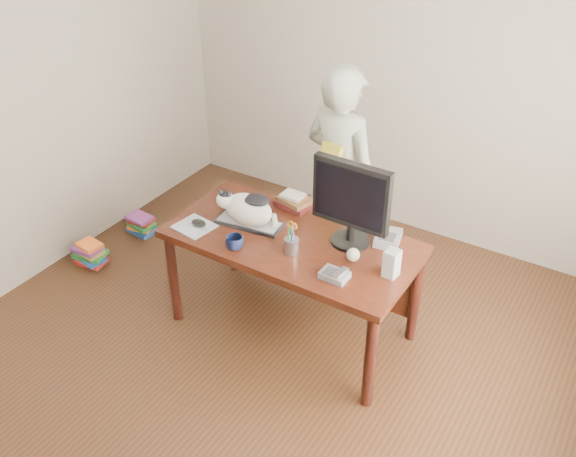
# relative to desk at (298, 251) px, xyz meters

# --- Properties ---
(room) EXTENTS (4.50, 4.50, 4.50)m
(room) POSITION_rel_desk_xyz_m (0.00, -0.68, 0.75)
(room) COLOR black
(room) RESTS_ON ground
(desk) EXTENTS (1.60, 0.80, 0.75)m
(desk) POSITION_rel_desk_xyz_m (0.00, 0.00, 0.00)
(desk) COLOR black
(desk) RESTS_ON ground
(keyboard) EXTENTS (0.46, 0.22, 0.03)m
(keyboard) POSITION_rel_desk_xyz_m (-0.32, -0.09, 0.16)
(keyboard) COLOR black
(keyboard) RESTS_ON desk
(cat) EXTENTS (0.43, 0.26, 0.25)m
(cat) POSITION_rel_desk_xyz_m (-0.33, -0.10, 0.27)
(cat) COLOR white
(cat) RESTS_ON keyboard
(monitor) EXTENTS (0.50, 0.25, 0.57)m
(monitor) POSITION_rel_desk_xyz_m (0.33, 0.05, 0.47)
(monitor) COLOR black
(monitor) RESTS_ON desk
(pen_cup) EXTENTS (0.11, 0.11, 0.23)m
(pen_cup) POSITION_rel_desk_xyz_m (0.08, -0.22, 0.21)
(pen_cup) COLOR gray
(pen_cup) RESTS_ON desk
(mousepad) EXTENTS (0.26, 0.25, 0.01)m
(mousepad) POSITION_rel_desk_xyz_m (-0.61, -0.30, 0.15)
(mousepad) COLOR silver
(mousepad) RESTS_ON desk
(mouse) EXTENTS (0.12, 0.08, 0.04)m
(mouse) POSITION_rel_desk_xyz_m (-0.59, -0.28, 0.17)
(mouse) COLOR black
(mouse) RESTS_ON mousepad
(coffee_mug) EXTENTS (0.15, 0.15, 0.09)m
(coffee_mug) POSITION_rel_desk_xyz_m (-0.24, -0.37, 0.19)
(coffee_mug) COLOR black
(coffee_mug) RESTS_ON desk
(phone) EXTENTS (0.16, 0.14, 0.07)m
(phone) POSITION_rel_desk_xyz_m (0.43, -0.30, 0.17)
(phone) COLOR slate
(phone) RESTS_ON desk
(speaker) EXTENTS (0.09, 0.09, 0.17)m
(speaker) POSITION_rel_desk_xyz_m (0.69, -0.11, 0.24)
(speaker) COLOR #A7A8AA
(speaker) RESTS_ON desk
(baseball) EXTENTS (0.08, 0.08, 0.08)m
(baseball) POSITION_rel_desk_xyz_m (0.44, -0.09, 0.19)
(baseball) COLOR #EBE6CC
(baseball) RESTS_ON desk
(book_stack) EXTENTS (0.26, 0.21, 0.09)m
(book_stack) POSITION_rel_desk_xyz_m (-0.19, 0.26, 0.19)
(book_stack) COLOR #441213
(book_stack) RESTS_ON desk
(calculator) EXTENTS (0.19, 0.23, 0.06)m
(calculator) POSITION_rel_desk_xyz_m (0.53, 0.20, 0.18)
(calculator) COLOR slate
(calculator) RESTS_ON desk
(person) EXTENTS (0.67, 0.51, 1.66)m
(person) POSITION_rel_desk_xyz_m (-0.05, 0.66, 0.23)
(person) COLOR silver
(person) RESTS_ON ground
(held_book) EXTENTS (0.17, 0.12, 0.22)m
(held_book) POSITION_rel_desk_xyz_m (-0.05, 0.49, 0.45)
(held_book) COLOR gold
(held_book) RESTS_ON person
(book_pile_a) EXTENTS (0.27, 0.22, 0.18)m
(book_pile_a) POSITION_rel_desk_xyz_m (-1.75, -0.28, -0.51)
(book_pile_a) COLOR #B32219
(book_pile_a) RESTS_ON ground
(book_pile_b) EXTENTS (0.26, 0.20, 0.15)m
(book_pile_b) POSITION_rel_desk_xyz_m (-1.72, 0.27, -0.53)
(book_pile_b) COLOR #1B49A3
(book_pile_b) RESTS_ON ground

